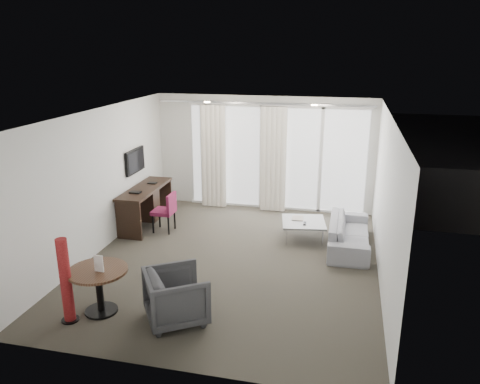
% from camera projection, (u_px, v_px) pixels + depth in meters
% --- Properties ---
extents(floor, '(5.00, 6.00, 0.00)m').
position_uv_depth(floor, '(232.00, 261.00, 8.30)').
color(floor, '#3F3A31').
rests_on(floor, ground).
extents(ceiling, '(5.00, 6.00, 0.00)m').
position_uv_depth(ceiling, '(232.00, 114.00, 7.53)').
color(ceiling, white).
rests_on(ceiling, ground).
extents(wall_left, '(0.00, 6.00, 2.60)m').
position_uv_depth(wall_left, '(98.00, 182.00, 8.46)').
color(wall_left, silver).
rests_on(wall_left, ground).
extents(wall_right, '(0.00, 6.00, 2.60)m').
position_uv_depth(wall_right, '(385.00, 202.00, 7.38)').
color(wall_right, silver).
rests_on(wall_right, ground).
extents(wall_front, '(5.00, 0.00, 2.60)m').
position_uv_depth(wall_front, '(166.00, 270.00, 5.13)').
color(wall_front, silver).
rests_on(wall_front, ground).
extents(window_panel, '(4.00, 0.02, 2.38)m').
position_uv_depth(window_panel, '(276.00, 158.00, 10.66)').
color(window_panel, white).
rests_on(window_panel, ground).
extents(window_frame, '(4.10, 0.06, 2.44)m').
position_uv_depth(window_frame, '(276.00, 158.00, 10.64)').
color(window_frame, white).
rests_on(window_frame, ground).
extents(curtain_left, '(0.60, 0.20, 2.38)m').
position_uv_depth(curtain_left, '(213.00, 157.00, 10.82)').
color(curtain_left, white).
rests_on(curtain_left, ground).
extents(curtain_right, '(0.60, 0.20, 2.38)m').
position_uv_depth(curtain_right, '(273.00, 160.00, 10.51)').
color(curtain_right, white).
rests_on(curtain_right, ground).
extents(curtain_track, '(4.80, 0.04, 0.04)m').
position_uv_depth(curtain_track, '(263.00, 103.00, 10.19)').
color(curtain_track, '#B2B2B7').
rests_on(curtain_track, ceiling).
extents(downlight_a, '(0.12, 0.12, 0.02)m').
position_uv_depth(downlight_a, '(207.00, 102.00, 9.21)').
color(downlight_a, '#FFE0B2').
rests_on(downlight_a, ceiling).
extents(downlight_b, '(0.12, 0.12, 0.02)m').
position_uv_depth(downlight_b, '(314.00, 105.00, 8.76)').
color(downlight_b, '#FFE0B2').
rests_on(downlight_b, ceiling).
extents(desk, '(0.55, 1.75, 0.82)m').
position_uv_depth(desk, '(146.00, 206.00, 9.87)').
color(desk, black).
rests_on(desk, floor).
extents(tv, '(0.05, 0.80, 0.50)m').
position_uv_depth(tv, '(135.00, 161.00, 9.78)').
color(tv, black).
rests_on(tv, wall_left).
extents(desk_chair, '(0.45, 0.43, 0.82)m').
position_uv_depth(desk_chair, '(163.00, 212.00, 9.54)').
color(desk_chair, maroon).
rests_on(desk_chair, floor).
extents(round_table, '(1.09, 1.09, 0.67)m').
position_uv_depth(round_table, '(100.00, 291.00, 6.62)').
color(round_table, '#462B1B').
rests_on(round_table, floor).
extents(menu_card, '(0.13, 0.03, 0.24)m').
position_uv_depth(menu_card, '(99.00, 268.00, 6.45)').
color(menu_card, white).
rests_on(menu_card, round_table).
extents(red_lamp, '(0.27, 0.27, 1.22)m').
position_uv_depth(red_lamp, '(66.00, 281.00, 6.32)').
color(red_lamp, maroon).
rests_on(red_lamp, floor).
extents(tub_armchair, '(1.11, 1.10, 0.74)m').
position_uv_depth(tub_armchair, '(176.00, 296.00, 6.41)').
color(tub_armchair, '#3B3B3F').
rests_on(tub_armchair, floor).
extents(coffee_table, '(0.95, 0.95, 0.37)m').
position_uv_depth(coffee_table, '(303.00, 230.00, 9.21)').
color(coffee_table, gray).
rests_on(coffee_table, floor).
extents(remote, '(0.05, 0.15, 0.02)m').
position_uv_depth(remote, '(305.00, 224.00, 9.01)').
color(remote, black).
rests_on(remote, coffee_table).
extents(magazine, '(0.23, 0.28, 0.02)m').
position_uv_depth(magazine, '(298.00, 219.00, 9.30)').
color(magazine, gray).
rests_on(magazine, coffee_table).
extents(sofa, '(0.73, 1.87, 0.55)m').
position_uv_depth(sofa, '(349.00, 233.00, 8.81)').
color(sofa, gray).
rests_on(sofa, floor).
extents(terrace_slab, '(5.60, 3.00, 0.12)m').
position_uv_depth(terrace_slab, '(284.00, 192.00, 12.44)').
color(terrace_slab, '#4D4D50').
rests_on(terrace_slab, ground).
extents(rattan_chair_a, '(0.76, 0.76, 0.90)m').
position_uv_depth(rattan_chair_a, '(314.00, 183.00, 11.42)').
color(rattan_chair_a, brown).
rests_on(rattan_chair_a, terrace_slab).
extents(rattan_chair_b, '(0.66, 0.66, 0.81)m').
position_uv_depth(rattan_chair_b, '(327.00, 176.00, 12.20)').
color(rattan_chair_b, brown).
rests_on(rattan_chair_b, terrace_slab).
extents(rattan_table, '(0.72, 0.72, 0.56)m').
position_uv_depth(rattan_table, '(316.00, 188.00, 11.63)').
color(rattan_table, brown).
rests_on(rattan_table, terrace_slab).
extents(balustrade, '(5.50, 0.06, 1.05)m').
position_uv_depth(balustrade, '(292.00, 159.00, 13.62)').
color(balustrade, '#B2B2B7').
rests_on(balustrade, terrace_slab).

